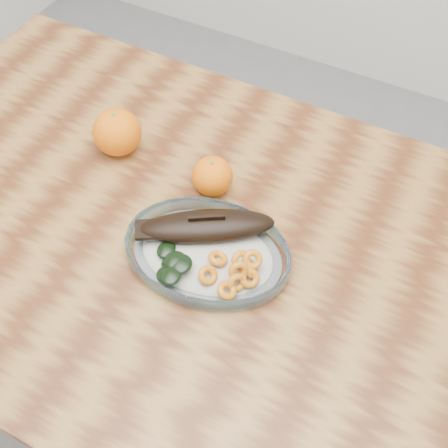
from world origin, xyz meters
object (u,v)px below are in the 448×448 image
Objects in this scene: orange_left at (117,132)px; orange_right at (212,176)px; dining_table at (172,257)px; plated_meal at (207,250)px.

orange_left is 0.20m from orange_right.
dining_table is 0.25m from orange_left.
orange_left reaches higher than plated_meal.
orange_left is (-0.26, 0.14, 0.03)m from plated_meal.
orange_right reaches higher than dining_table.
orange_left is (-0.17, 0.12, 0.14)m from dining_table.
plated_meal is 0.30m from orange_left.
plated_meal is at bearing -65.61° from orange_right.
dining_table is 0.18m from orange_right.
plated_meal reaches higher than orange_right.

